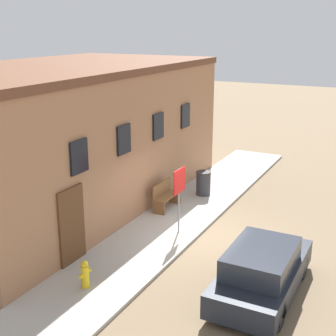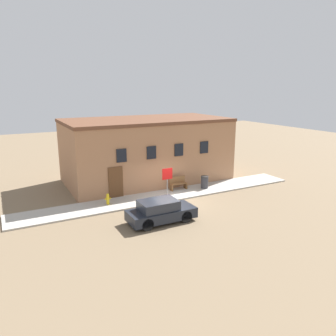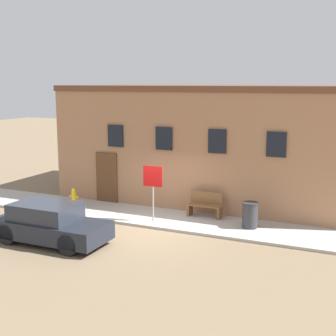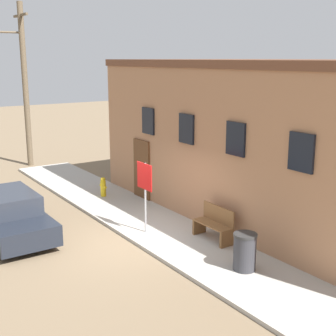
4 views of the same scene
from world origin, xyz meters
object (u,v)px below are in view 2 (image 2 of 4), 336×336
(stop_sign, at_px, (167,177))
(parked_car, at_px, (161,211))
(fire_hydrant, at_px, (108,199))
(bench, at_px, (178,184))
(trash_bin, at_px, (205,182))

(stop_sign, height_order, parked_car, stop_sign)
(fire_hydrant, xyz_separation_m, bench, (5.50, 0.67, 0.08))
(fire_hydrant, bearing_deg, trash_bin, 0.22)
(stop_sign, distance_m, parked_car, 3.98)
(fire_hydrant, relative_size, bench, 0.56)
(trash_bin, height_order, parked_car, parked_car)
(trash_bin, xyz_separation_m, parked_car, (-5.56, -3.89, 0.07))
(bench, bearing_deg, trash_bin, -18.71)
(trash_bin, bearing_deg, bench, 161.29)
(stop_sign, relative_size, parked_car, 0.54)
(stop_sign, xyz_separation_m, bench, (1.56, 1.29, -1.01))
(parked_car, bearing_deg, trash_bin, 34.96)
(stop_sign, xyz_separation_m, parked_car, (-2.12, -3.24, -0.92))
(stop_sign, height_order, trash_bin, stop_sign)
(bench, xyz_separation_m, trash_bin, (1.88, -0.64, 0.02))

